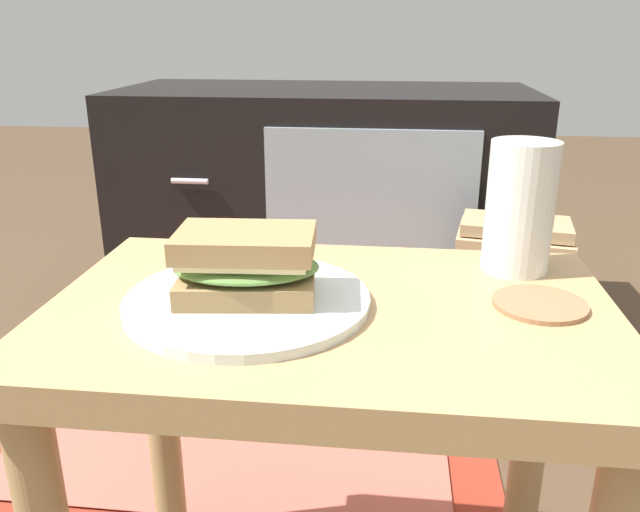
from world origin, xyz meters
TOP-DOWN VIEW (x-y plane):
  - side_table at (0.00, 0.00)m, footprint 0.56×0.36m
  - tv_cabinet at (-0.11, 0.95)m, footprint 0.96×0.46m
  - area_rug at (-0.22, 0.46)m, footprint 0.95×0.66m
  - plate at (-0.08, -0.01)m, footprint 0.24×0.24m
  - sandwich_front at (-0.08, -0.01)m, footprint 0.15×0.11m
  - beer_glass at (0.20, 0.12)m, footprint 0.07×0.07m
  - coaster at (0.20, 0.02)m, footprint 0.09×0.09m
  - paper_bag at (0.28, 0.53)m, footprint 0.22×0.18m

SIDE VIEW (x-z plane):
  - area_rug at x=-0.22m, z-range 0.00..0.01m
  - paper_bag at x=0.28m, z-range 0.00..0.40m
  - tv_cabinet at x=-0.11m, z-range 0.00..0.58m
  - side_table at x=0.00m, z-range 0.14..0.60m
  - coaster at x=0.20m, z-range 0.46..0.47m
  - plate at x=-0.08m, z-range 0.46..0.47m
  - sandwich_front at x=-0.08m, z-range 0.47..0.54m
  - beer_glass at x=0.20m, z-range 0.46..0.60m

